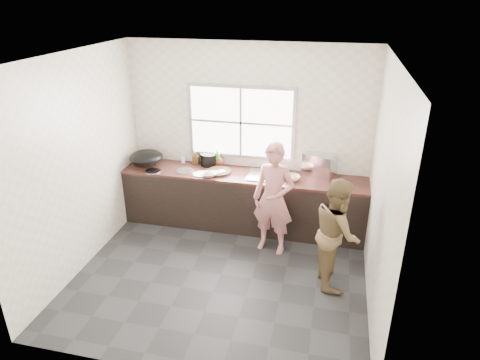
% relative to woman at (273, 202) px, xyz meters
% --- Properties ---
extents(floor, '(3.60, 3.20, 0.01)m').
position_rel_woman_xyz_m(floor, '(-0.54, -0.74, -0.73)').
color(floor, '#252528').
rests_on(floor, ground).
extents(ceiling, '(3.60, 3.20, 0.01)m').
position_rel_woman_xyz_m(ceiling, '(-0.54, -0.74, 1.98)').
color(ceiling, silver).
rests_on(ceiling, wall_back).
extents(wall_back, '(3.60, 0.01, 2.70)m').
position_rel_woman_xyz_m(wall_back, '(-0.54, 0.87, 0.62)').
color(wall_back, silver).
rests_on(wall_back, ground).
extents(wall_left, '(0.01, 3.20, 2.70)m').
position_rel_woman_xyz_m(wall_left, '(-2.34, -0.74, 0.62)').
color(wall_left, beige).
rests_on(wall_left, ground).
extents(wall_right, '(0.01, 3.20, 2.70)m').
position_rel_woman_xyz_m(wall_right, '(1.27, -0.74, 0.62)').
color(wall_right, beige).
rests_on(wall_right, ground).
extents(wall_front, '(3.60, 0.01, 2.70)m').
position_rel_woman_xyz_m(wall_front, '(-0.54, -2.34, 0.62)').
color(wall_front, beige).
rests_on(wall_front, ground).
extents(cabinet, '(3.60, 0.62, 0.82)m').
position_rel_woman_xyz_m(cabinet, '(-0.54, 0.55, -0.32)').
color(cabinet, black).
rests_on(cabinet, floor).
extents(countertop, '(3.60, 0.64, 0.04)m').
position_rel_woman_xyz_m(countertop, '(-0.54, 0.55, 0.11)').
color(countertop, '#3B1D18').
rests_on(countertop, cabinet).
extents(sink, '(0.55, 0.45, 0.02)m').
position_rel_woman_xyz_m(sink, '(-0.19, 0.55, 0.14)').
color(sink, silver).
rests_on(sink, countertop).
extents(faucet, '(0.02, 0.02, 0.30)m').
position_rel_woman_xyz_m(faucet, '(-0.19, 0.75, 0.28)').
color(faucet, silver).
rests_on(faucet, countertop).
extents(window_frame, '(1.60, 0.05, 1.10)m').
position_rel_woman_xyz_m(window_frame, '(-0.64, 0.85, 0.82)').
color(window_frame, '#9EA0A5').
rests_on(window_frame, wall_back).
extents(window_glazing, '(1.50, 0.01, 1.00)m').
position_rel_woman_xyz_m(window_glazing, '(-0.64, 0.83, 0.82)').
color(window_glazing, white).
rests_on(window_glazing, window_frame).
extents(woman, '(0.59, 0.45, 1.45)m').
position_rel_woman_xyz_m(woman, '(0.00, 0.00, 0.00)').
color(woman, '#D58080').
rests_on(woman, floor).
extents(person_side, '(0.65, 0.76, 1.38)m').
position_rel_woman_xyz_m(person_side, '(0.85, -0.53, -0.04)').
color(person_side, brown).
rests_on(person_side, floor).
extents(cutting_board, '(0.39, 0.39, 0.04)m').
position_rel_woman_xyz_m(cutting_board, '(-0.90, 0.52, 0.15)').
color(cutting_board, black).
rests_on(cutting_board, countertop).
extents(cleaver, '(0.21, 0.20, 0.01)m').
position_rel_woman_xyz_m(cleaver, '(-0.89, 0.46, 0.18)').
color(cleaver, silver).
rests_on(cleaver, cutting_board).
extents(bowl_mince, '(0.27, 0.27, 0.05)m').
position_rel_woman_xyz_m(bowl_mince, '(-1.00, 0.36, 0.16)').
color(bowl_mince, white).
rests_on(bowl_mince, countertop).
extents(bowl_crabs, '(0.21, 0.21, 0.06)m').
position_rel_woman_xyz_m(bowl_crabs, '(0.19, 0.49, 0.16)').
color(bowl_crabs, white).
rests_on(bowl_crabs, countertop).
extents(bowl_held, '(0.26, 0.26, 0.07)m').
position_rel_woman_xyz_m(bowl_held, '(0.08, 0.54, 0.17)').
color(bowl_held, silver).
rests_on(bowl_held, countertop).
extents(black_pot, '(0.29, 0.29, 0.19)m').
position_rel_woman_xyz_m(black_pot, '(-1.13, 0.78, 0.23)').
color(black_pot, black).
rests_on(black_pot, countertop).
extents(plate_food, '(0.25, 0.25, 0.02)m').
position_rel_woman_xyz_m(plate_food, '(-1.15, 0.38, 0.14)').
color(plate_food, silver).
rests_on(plate_food, countertop).
extents(bottle_green, '(0.13, 0.13, 0.28)m').
position_rel_woman_xyz_m(bottle_green, '(-0.99, 0.78, 0.27)').
color(bottle_green, '#397C28').
rests_on(bottle_green, countertop).
extents(bottle_brown_tall, '(0.09, 0.09, 0.19)m').
position_rel_woman_xyz_m(bottle_brown_tall, '(-1.34, 0.78, 0.23)').
color(bottle_brown_tall, '#473011').
rests_on(bottle_brown_tall, countertop).
extents(bottle_brown_short, '(0.18, 0.18, 0.17)m').
position_rel_woman_xyz_m(bottle_brown_short, '(-0.97, 0.78, 0.22)').
color(bottle_brown_short, '#512314').
rests_on(bottle_brown_short, countertop).
extents(glass_jar, '(0.07, 0.07, 0.10)m').
position_rel_woman_xyz_m(glass_jar, '(-1.55, 0.78, 0.18)').
color(glass_jar, white).
rests_on(glass_jar, countertop).
extents(burner, '(0.42, 0.42, 0.05)m').
position_rel_woman_xyz_m(burner, '(-2.14, 0.73, 0.16)').
color(burner, black).
rests_on(burner, countertop).
extents(wok, '(0.51, 0.51, 0.19)m').
position_rel_woman_xyz_m(wok, '(-2.03, 0.50, 0.29)').
color(wok, black).
rests_on(wok, burner).
extents(dish_rack, '(0.51, 0.43, 0.33)m').
position_rel_woman_xyz_m(dish_rack, '(0.55, 0.78, 0.30)').
color(dish_rack, '#BBBDC2').
rests_on(dish_rack, countertop).
extents(pot_lid_left, '(0.27, 0.27, 0.01)m').
position_rel_woman_xyz_m(pot_lid_left, '(-1.87, 0.34, 0.14)').
color(pot_lid_left, silver).
rests_on(pot_lid_left, countertop).
extents(pot_lid_right, '(0.30, 0.30, 0.01)m').
position_rel_woman_xyz_m(pot_lid_right, '(-1.41, 0.46, 0.14)').
color(pot_lid_right, silver).
rests_on(pot_lid_right, countertop).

